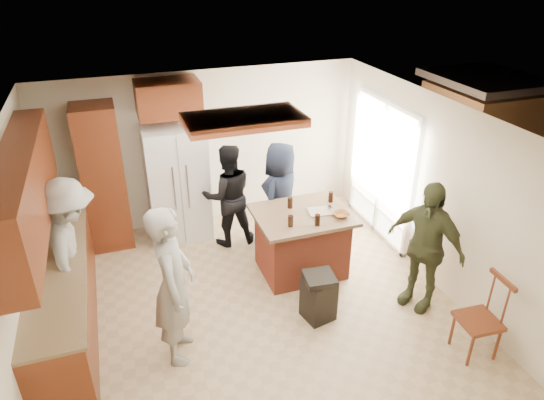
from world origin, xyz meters
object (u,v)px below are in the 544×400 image
object	(u,v)px
kitchen_island	(302,242)
spindle_chair	(480,320)
person_side_right	(425,246)
refrigerator	(177,183)
person_behind_right	(281,197)
trash_bin	(319,296)
person_front_left	(174,286)
person_behind_left	(228,196)
person_counter	(74,251)

from	to	relation	value
kitchen_island	spindle_chair	world-z (taller)	spindle_chair
person_side_right	refrigerator	size ratio (longest dim) A/B	0.96
person_behind_right	kitchen_island	xyz separation A→B (m)	(0.05, -0.73, -0.36)
person_side_right	refrigerator	bearing A→B (deg)	-162.96
trash_bin	spindle_chair	xyz separation A→B (m)	(1.44, -1.11, 0.13)
person_front_left	trash_bin	xyz separation A→B (m)	(1.71, 0.03, -0.61)
refrigerator	spindle_chair	size ratio (longest dim) A/B	1.81
person_behind_left	person_counter	world-z (taller)	person_counter
person_behind_left	person_front_left	bearing A→B (deg)	63.87
person_behind_right	trash_bin	distance (m)	1.80
refrigerator	spindle_chair	xyz separation A→B (m)	(2.70, -3.68, -0.45)
person_front_left	person_behind_left	xyz separation A→B (m)	(1.13, 2.09, -0.13)
refrigerator	trash_bin	bearing A→B (deg)	-63.82
person_behind_right	refrigerator	size ratio (longest dim) A/B	0.92
refrigerator	trash_bin	distance (m)	2.91
person_behind_right	refrigerator	bearing A→B (deg)	-73.98
refrigerator	spindle_chair	bearing A→B (deg)	-53.69
person_counter	kitchen_island	world-z (taller)	person_counter
person_front_left	person_side_right	size ratio (longest dim) A/B	1.08
person_front_left	person_side_right	world-z (taller)	person_front_left
person_side_right	person_counter	distance (m)	4.23
person_counter	spindle_chair	world-z (taller)	person_counter
kitchen_island	spindle_chair	bearing A→B (deg)	-58.88
person_behind_left	spindle_chair	bearing A→B (deg)	124.73
refrigerator	trash_bin	world-z (taller)	refrigerator
person_front_left	person_behind_right	distance (m)	2.54
person_front_left	spindle_chair	distance (m)	3.37
person_side_right	trash_bin	size ratio (longest dim) A/B	2.74
refrigerator	person_behind_left	bearing A→B (deg)	-36.51
person_side_right	kitchen_island	size ratio (longest dim) A/B	1.35
person_behind_left	person_side_right	size ratio (longest dim) A/B	0.93
person_front_left	kitchen_island	distance (m)	2.19
person_front_left	refrigerator	bearing A→B (deg)	3.59
person_side_right	spindle_chair	world-z (taller)	person_side_right
person_behind_right	spindle_chair	world-z (taller)	person_behind_right
person_behind_right	person_counter	bearing A→B (deg)	-29.71
person_counter	refrigerator	size ratio (longest dim) A/B	1.02
person_counter	refrigerator	distance (m)	2.10
person_behind_left	refrigerator	size ratio (longest dim) A/B	0.90
person_behind_left	person_side_right	distance (m)	2.92
person_front_left	spindle_chair	bearing A→B (deg)	-95.43
person_front_left	spindle_chair	size ratio (longest dim) A/B	1.88
spindle_chair	person_side_right	bearing A→B (deg)	97.25
person_side_right	person_behind_left	bearing A→B (deg)	-165.79
person_counter	kitchen_island	distance (m)	2.93
person_counter	kitchen_island	bearing A→B (deg)	-90.56
person_front_left	person_counter	distance (m)	1.49
person_behind_left	spindle_chair	distance (m)	3.79
person_behind_left	refrigerator	xyz separation A→B (m)	(-0.67, 0.50, 0.09)
person_side_right	refrigerator	xyz separation A→B (m)	(-2.58, 2.71, 0.04)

